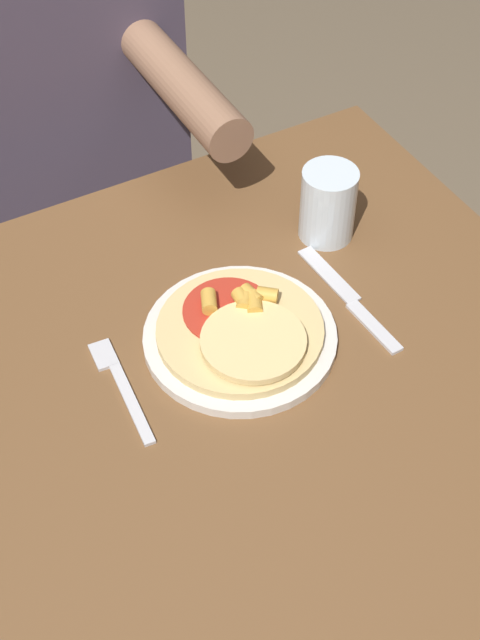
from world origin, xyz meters
The scene contains 8 objects.
ground_plane centered at (0.00, 0.00, 0.00)m, with size 8.00×8.00×0.00m, color brown.
dining_table centered at (0.00, 0.00, 0.62)m, with size 0.92×0.84×0.75m.
plate centered at (0.03, 0.05, 0.76)m, with size 0.25×0.25×0.01m.
pizza centered at (0.04, 0.05, 0.77)m, with size 0.21×0.21×0.04m.
fork centered at (-0.13, 0.06, 0.75)m, with size 0.03×0.18×0.00m.
knife centered at (0.20, 0.04, 0.75)m, with size 0.03×0.22×0.00m.
drinking_glass centered at (0.24, 0.17, 0.80)m, with size 0.08×0.08×0.11m.
person_diner centered at (0.03, 0.68, 0.69)m, with size 0.38×0.52×1.20m.
Camera 1 is at (-0.33, -0.61, 1.62)m, focal length 50.00 mm.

